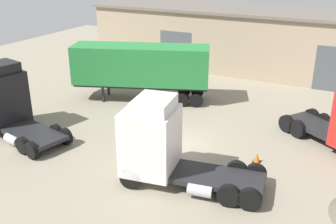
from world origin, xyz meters
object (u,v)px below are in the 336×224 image
at_px(tractor_unit_white, 161,144).
at_px(traffic_cone, 257,158).
at_px(tractor_unit_black, 5,101).
at_px(container_trailer_green, 142,66).

distance_m(tractor_unit_white, traffic_cone, 5.60).
bearing_deg(tractor_unit_white, tractor_unit_black, -12.66).
height_order(container_trailer_green, traffic_cone, container_trailer_green).
xyz_separation_m(container_trailer_green, traffic_cone, (10.28, -5.48, -2.35)).
height_order(tractor_unit_black, traffic_cone, tractor_unit_black).
distance_m(tractor_unit_white, tractor_unit_black, 11.05).
relative_size(container_trailer_green, traffic_cone, 18.41).
relative_size(tractor_unit_white, traffic_cone, 12.63).
relative_size(tractor_unit_white, tractor_unit_black, 1.04).
xyz_separation_m(tractor_unit_black, traffic_cone, (14.70, 3.19, -1.77)).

